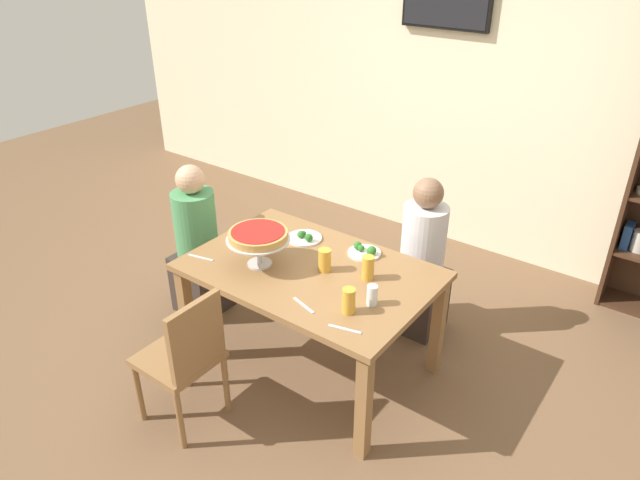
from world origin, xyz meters
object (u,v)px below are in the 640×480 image
cutlery_knife_near (304,305)px  salad_plate_near_diner (365,251)px  dining_table (310,281)px  beer_glass_amber_tall (325,260)px  chair_near_left (186,355)px  cutlery_fork_near (345,329)px  diner_head_west (198,251)px  diner_far_right (421,267)px  salad_plate_far_diner (304,237)px  beer_glass_amber_spare (349,301)px  beer_glass_amber_short (368,268)px  deep_dish_pizza_stand (258,237)px  water_glass_clear_near (372,295)px  television (447,1)px  cutlery_fork_far (201,258)px

cutlery_knife_near → salad_plate_near_diner: bearing=109.0°
dining_table → beer_glass_amber_tall: bearing=21.8°
chair_near_left → cutlery_fork_near: (0.76, 0.43, 0.26)m
chair_near_left → beer_glass_amber_tall: size_ratio=6.19×
dining_table → salad_plate_near_diner: salad_plate_near_diner is taller
cutlery_fork_near → cutlery_knife_near: size_ratio=1.00×
diner_head_west → diner_far_right: (1.40, 0.75, 0.00)m
salad_plate_near_diner → beer_glass_amber_tall: 0.32m
salad_plate_far_diner → beer_glass_amber_tall: beer_glass_amber_tall is taller
diner_head_west → beer_glass_amber_spare: (1.48, -0.26, 0.32)m
dining_table → beer_glass_amber_short: bearing=17.5°
beer_glass_amber_short → salad_plate_near_diner: bearing=125.9°
deep_dish_pizza_stand → beer_glass_amber_tall: size_ratio=2.74×
dining_table → chair_near_left: size_ratio=1.70×
dining_table → salad_plate_near_diner: bearing=62.9°
deep_dish_pizza_stand → beer_glass_amber_short: deep_dish_pizza_stand is taller
salad_plate_near_diner → cutlery_knife_near: size_ratio=1.17×
water_glass_clear_near → cutlery_fork_near: 0.28m
chair_near_left → cutlery_fork_near: 0.91m
salad_plate_far_diner → water_glass_clear_near: 0.83m
beer_glass_amber_tall → cutlery_fork_near: beer_glass_amber_tall is taller
dining_table → salad_plate_far_diner: bearing=133.3°
television → beer_glass_amber_spare: television is taller
diner_head_west → deep_dish_pizza_stand: diner_head_west is taller
beer_glass_amber_tall → beer_glass_amber_spare: size_ratio=0.96×
diner_far_right → beer_glass_amber_short: (-0.02, -0.67, 0.32)m
beer_glass_amber_tall → beer_glass_amber_short: bearing=16.0°
salad_plate_far_diner → cutlery_fork_far: (-0.37, -0.57, -0.01)m
diner_head_west → salad_plate_far_diner: size_ratio=4.97×
cutlery_knife_near → salad_plate_far_diner: bearing=143.6°
beer_glass_amber_tall → cutlery_fork_near: size_ratio=0.78×
salad_plate_near_diner → chair_near_left: bearing=-110.3°
dining_table → deep_dish_pizza_stand: bearing=-151.5°
beer_glass_amber_spare → cutlery_fork_near: bearing=-62.8°
cutlery_fork_near → salad_plate_far_diner: bearing=126.2°
cutlery_fork_near → cutlery_fork_far: (-1.13, 0.06, 0.00)m
deep_dish_pizza_stand → cutlery_knife_near: size_ratio=2.14×
chair_near_left → deep_dish_pizza_stand: deep_dish_pizza_stand is taller
television → beer_glass_amber_short: television is taller
diner_head_west → water_glass_clear_near: (1.54, -0.13, 0.31)m
salad_plate_far_diner → beer_glass_amber_short: beer_glass_amber_short is taller
diner_far_right → cutlery_fork_far: (-0.98, -1.09, 0.25)m
deep_dish_pizza_stand → salad_plate_near_diner: size_ratio=1.83×
television → water_glass_clear_near: (0.76, -2.21, -1.24)m
dining_table → diner_far_right: diner_far_right is taller
chair_near_left → deep_dish_pizza_stand: bearing=2.1°
cutlery_fork_far → deep_dish_pizza_stand: bearing=12.1°
diner_head_west → dining_table: bearing=-1.5°
beer_glass_amber_short → television: bearing=106.8°
water_glass_clear_near → cutlery_knife_near: size_ratio=0.66×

